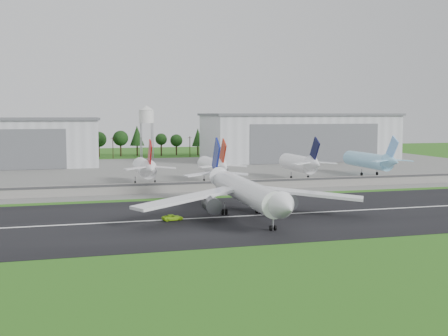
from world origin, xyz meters
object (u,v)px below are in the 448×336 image
object	(u,v)px
ground_vehicle	(173,218)
parked_jet_skyblue	(371,160)
main_airliner	(246,197)
parked_jet_red_a	(145,168)
parked_jet_navy	(301,163)
parked_jet_red_b	(214,166)

from	to	relation	value
ground_vehicle	parked_jet_skyblue	size ratio (longest dim) A/B	0.13
main_airliner	parked_jet_skyblue	size ratio (longest dim) A/B	1.59
parked_jet_red_a	parked_jet_navy	bearing A→B (deg)	0.03
ground_vehicle	main_airliner	bearing A→B (deg)	-98.92
main_airliner	parked_jet_skyblue	distance (m)	104.45
main_airliner	parked_jet_red_b	distance (m)	67.63
parked_jet_red_a	parked_jet_red_b	bearing A→B (deg)	0.00
parked_jet_navy	parked_jet_skyblue	size ratio (longest dim) A/B	0.84
parked_jet_navy	parked_jet_red_b	bearing A→B (deg)	-179.95
parked_jet_red_a	parked_jet_red_b	distance (m)	24.91
parked_jet_red_b	parked_jet_skyblue	world-z (taller)	parked_jet_skyblue
parked_jet_red_a	parked_jet_skyblue	size ratio (longest dim) A/B	0.84
parked_jet_red_a	parked_jet_red_b	world-z (taller)	parked_jet_red_b
parked_jet_red_a	parked_jet_skyblue	world-z (taller)	parked_jet_skyblue
parked_jet_skyblue	parked_jet_navy	bearing A→B (deg)	-171.25
ground_vehicle	parked_jet_red_a	size ratio (longest dim) A/B	0.16
parked_jet_navy	parked_jet_skyblue	distance (m)	32.87
ground_vehicle	parked_jet_red_a	xyz separation A→B (m)	(2.51, 67.73, 5.36)
parked_jet_navy	main_airliner	bearing A→B (deg)	-122.76
main_airliner	parked_jet_red_a	bearing A→B (deg)	-75.30
parked_jet_red_a	parked_jet_navy	size ratio (longest dim) A/B	1.00
main_airliner	ground_vehicle	distance (m)	18.69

